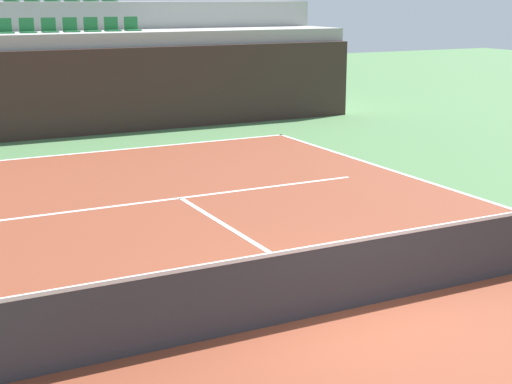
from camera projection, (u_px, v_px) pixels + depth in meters
The scene contains 10 objects.
ground_plane at pixel (358, 308), 10.19m from camera, with size 80.00×80.00×0.00m, color #477042.
court_surface at pixel (358, 307), 10.19m from camera, with size 11.00×24.00×0.01m, color brown.
baseline_far at pixel (104, 151), 20.49m from camera, with size 11.00×0.10×0.00m, color white.
service_line_far at pixel (181, 198), 15.71m from camera, with size 8.26×0.10×0.00m, color white.
centre_service_line at pixel (250, 241), 12.95m from camera, with size 0.10×6.40×0.00m, color white.
back_wall at pixel (76, 93), 22.53m from camera, with size 18.92×0.30×2.55m, color #33231E.
stands_tier_lower at pixel (64, 81), 23.64m from camera, with size 18.92×2.40×2.98m, color #9E9E99.
stands_tier_upper at pixel (46, 61), 25.60m from camera, with size 18.92×2.40×3.88m, color #9E9E99.
seating_row_lower at pixel (60, 28), 23.32m from camera, with size 5.01×0.44×0.44m.
tennis_net at pixel (360, 272), 10.07m from camera, with size 11.08×0.08×1.07m.
Camera 1 is at (-5.55, -7.82, 4.02)m, focal length 53.60 mm.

